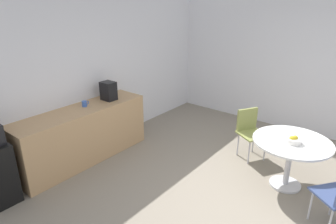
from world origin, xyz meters
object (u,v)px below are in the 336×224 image
at_px(round_table, 291,150).
at_px(fruit_bowl, 294,140).
at_px(chair_olive, 250,128).
at_px(coffee_maker, 109,91).
at_px(mug_white, 85,104).

bearing_deg(round_table, fruit_bowl, -154.05).
bearing_deg(round_table, chair_olive, 59.55).
xyz_separation_m(chair_olive, coffee_maker, (-1.23, 2.10, 0.54)).
xyz_separation_m(fruit_bowl, mug_white, (-1.16, 2.99, 0.18)).
distance_m(round_table, coffee_maker, 3.04).
xyz_separation_m(round_table, fruit_bowl, (-0.07, -0.03, 0.19)).
bearing_deg(chair_olive, coffee_maker, 120.37).
height_order(round_table, coffee_maker, coffee_maker).
relative_size(round_table, chair_olive, 1.27).
xyz_separation_m(round_table, coffee_maker, (-0.75, 2.91, 0.48)).
relative_size(round_table, coffee_maker, 3.30).
xyz_separation_m(chair_olive, fruit_bowl, (-0.55, -0.85, 0.25)).
bearing_deg(round_table, coffee_maker, 104.42).
height_order(mug_white, coffee_maker, coffee_maker).
distance_m(round_table, mug_white, 3.22).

